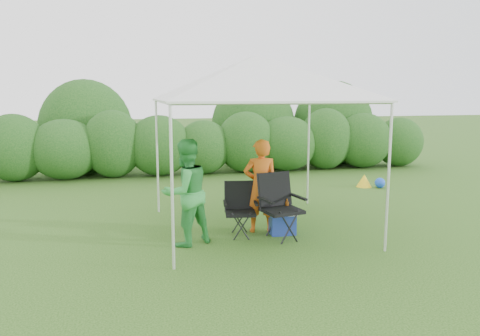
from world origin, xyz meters
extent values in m
plane|color=#39621F|center=(0.00, 0.00, 0.00)|extent=(70.00, 70.00, 0.00)
ellipsoid|color=#25541B|center=(-4.84, 6.00, 0.86)|extent=(1.65, 1.40, 1.73)
cylinder|color=#382616|center=(-4.84, 6.00, 0.15)|extent=(0.12, 0.12, 0.30)
ellipsoid|color=#25541B|center=(-3.63, 6.00, 0.79)|extent=(1.80, 1.53, 1.57)
cylinder|color=#382616|center=(-3.63, 6.00, 0.15)|extent=(0.12, 0.12, 0.30)
ellipsoid|color=#25541B|center=(-2.42, 6.00, 0.90)|extent=(1.58, 1.34, 1.80)
cylinder|color=#382616|center=(-2.42, 6.00, 0.15)|extent=(0.12, 0.12, 0.30)
ellipsoid|color=#25541B|center=(-1.21, 6.00, 0.82)|extent=(1.72, 1.47, 1.65)
cylinder|color=#382616|center=(-1.21, 6.00, 0.15)|extent=(0.12, 0.12, 0.30)
ellipsoid|color=#25541B|center=(0.00, 6.00, 0.75)|extent=(1.50, 1.28, 1.50)
cylinder|color=#382616|center=(0.00, 6.00, 0.15)|extent=(0.12, 0.12, 0.30)
ellipsoid|color=#25541B|center=(1.21, 6.00, 0.86)|extent=(1.65, 1.40, 1.73)
cylinder|color=#382616|center=(1.21, 6.00, 0.15)|extent=(0.12, 0.12, 0.30)
ellipsoid|color=#25541B|center=(2.42, 6.00, 0.79)|extent=(1.80, 1.53, 1.57)
cylinder|color=#382616|center=(2.42, 6.00, 0.15)|extent=(0.12, 0.12, 0.30)
ellipsoid|color=#25541B|center=(3.63, 6.00, 0.90)|extent=(1.57, 1.34, 1.80)
cylinder|color=#382616|center=(3.63, 6.00, 0.15)|extent=(0.12, 0.12, 0.30)
ellipsoid|color=#25541B|center=(4.84, 6.00, 0.82)|extent=(1.72, 1.47, 1.65)
cylinder|color=#382616|center=(4.84, 6.00, 0.15)|extent=(0.12, 0.12, 0.30)
ellipsoid|color=#25541B|center=(6.05, 6.00, 0.75)|extent=(1.50, 1.28, 1.50)
cylinder|color=#382616|center=(6.05, 6.00, 0.15)|extent=(0.12, 0.12, 0.30)
cylinder|color=silver|center=(-1.50, -1.00, 1.05)|extent=(0.04, 0.04, 2.10)
cylinder|color=silver|center=(1.50, -1.00, 1.05)|extent=(0.04, 0.04, 2.10)
cylinder|color=silver|center=(-1.50, 2.00, 1.05)|extent=(0.04, 0.04, 2.10)
cylinder|color=silver|center=(1.50, 2.00, 1.05)|extent=(0.04, 0.04, 2.10)
cube|color=white|center=(0.00, 0.50, 2.12)|extent=(3.10, 3.10, 0.03)
pyramid|color=white|center=(0.00, 0.50, 2.48)|extent=(3.10, 3.10, 0.70)
cube|color=black|center=(0.25, -0.11, 0.45)|extent=(0.64, 0.61, 0.05)
cube|color=black|center=(0.20, 0.12, 0.74)|extent=(0.57, 0.26, 0.53)
cube|color=black|center=(-0.03, -0.16, 0.64)|extent=(0.14, 0.47, 0.03)
cube|color=black|center=(0.53, -0.05, 0.64)|extent=(0.14, 0.47, 0.03)
cylinder|color=black|center=(0.06, -0.38, 0.22)|extent=(0.03, 0.03, 0.45)
cylinder|color=black|center=(0.52, -0.29, 0.22)|extent=(0.03, 0.03, 0.45)
cylinder|color=black|center=(-0.03, 0.08, 0.22)|extent=(0.03, 0.03, 0.45)
cylinder|color=black|center=(0.43, 0.17, 0.22)|extent=(0.03, 0.03, 0.45)
cube|color=black|center=(-0.34, 0.17, 0.37)|extent=(0.53, 0.50, 0.04)
cube|color=black|center=(-0.31, 0.36, 0.62)|extent=(0.48, 0.20, 0.44)
cube|color=black|center=(-0.58, 0.21, 0.54)|extent=(0.11, 0.39, 0.03)
cube|color=black|center=(-0.11, 0.13, 0.54)|extent=(0.11, 0.39, 0.03)
cylinder|color=black|center=(-0.57, 0.01, 0.19)|extent=(0.02, 0.02, 0.37)
cylinder|color=black|center=(-0.18, -0.06, 0.19)|extent=(0.02, 0.02, 0.37)
cylinder|color=black|center=(-0.51, 0.40, 0.19)|extent=(0.02, 0.02, 0.37)
cylinder|color=black|center=(-0.12, 0.33, 0.19)|extent=(0.02, 0.02, 0.37)
imported|color=#D45A18|center=(0.03, 0.33, 0.76)|extent=(0.61, 0.45, 1.51)
imported|color=green|center=(-1.22, -0.04, 0.79)|extent=(0.95, 0.88, 1.58)
cube|color=navy|center=(0.33, 0.13, 0.16)|extent=(0.41, 0.30, 0.32)
cube|color=silver|center=(0.33, 0.13, 0.33)|extent=(0.43, 0.32, 0.03)
cylinder|color=#592D0C|center=(0.39, 0.09, 0.47)|extent=(0.06, 0.06, 0.23)
cone|color=yellow|center=(3.46, 3.29, 0.15)|extent=(0.37, 0.37, 0.30)
sphere|color=blue|center=(3.77, 3.09, 0.12)|extent=(0.24, 0.24, 0.24)
camera|label=1|loc=(-2.00, -6.75, 2.23)|focal=35.00mm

